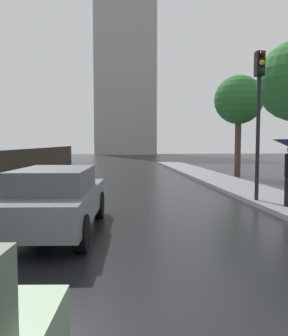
# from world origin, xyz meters

# --- Properties ---
(car_grey_near_kerb) EXTENTS (1.95, 4.42, 1.41)m
(car_grey_near_kerb) POSITION_xyz_m (-1.52, 4.69, 0.76)
(car_grey_near_kerb) COLOR slate
(car_grey_near_kerb) RESTS_ON ground
(traffic_light) EXTENTS (0.26, 0.39, 4.62)m
(traffic_light) POSITION_xyz_m (4.23, 7.62, 3.32)
(traffic_light) COLOR black
(traffic_light) RESTS_ON sidewalk_strip
(street_tree_mid) EXTENTS (2.84, 2.84, 5.90)m
(street_tree_mid) POSITION_xyz_m (7.04, 16.92, 4.43)
(street_tree_mid) COLOR #4C3823
(street_tree_mid) RESTS_ON ground
(distant_tower) EXTENTS (11.55, 9.70, 34.89)m
(distant_tower) POSITION_xyz_m (2.35, 59.08, 15.42)
(distant_tower) COLOR #9E9993
(distant_tower) RESTS_ON ground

